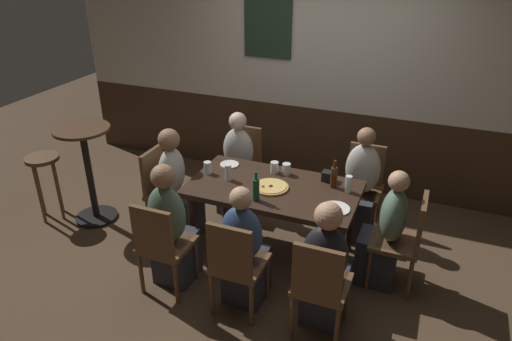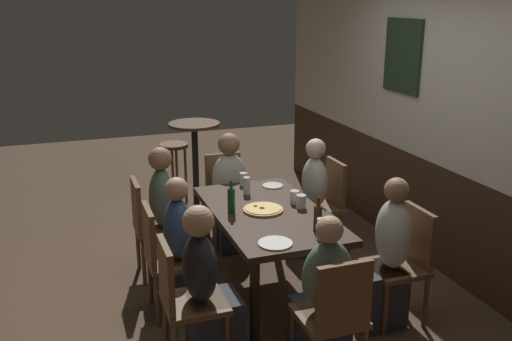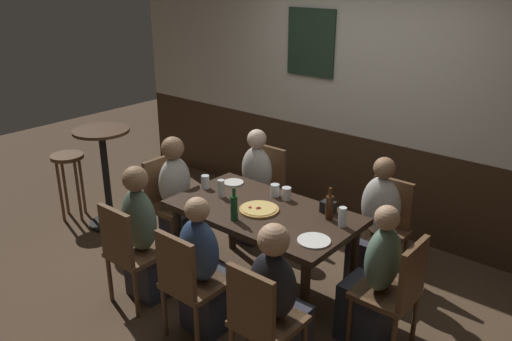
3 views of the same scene
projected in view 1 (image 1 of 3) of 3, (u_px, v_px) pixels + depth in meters
ground_plane at (272, 254)px, 4.55m from camera, size 12.00×12.00×0.00m
wall_back at (324, 78)px, 5.33m from camera, size 6.40×0.13×2.60m
dining_table at (273, 195)px, 4.25m from camera, size 1.52×0.84×0.74m
chair_right_far at (363, 183)px, 4.79m from camera, size 0.40×0.40×0.88m
chair_right_near at (320, 284)px, 3.41m from camera, size 0.40×0.40×0.88m
chair_mid_near at (236, 262)px, 3.63m from camera, size 0.40×0.40×0.88m
chair_head_west at (163, 187)px, 4.72m from camera, size 0.40×0.40×0.88m
chair_head_east at (405, 237)px, 3.93m from camera, size 0.40×0.40×0.88m
chair_left_near at (161, 243)px, 3.85m from camera, size 0.40×0.40×0.88m
chair_left_far at (243, 162)px, 5.24m from camera, size 0.40×0.40×0.88m
person_right_far at (360, 192)px, 4.67m from camera, size 0.34×0.37×1.14m
person_right_near at (325, 273)px, 3.55m from camera, size 0.34×0.37×1.11m
person_mid_near at (244, 255)px, 3.78m from camera, size 0.34×0.37×1.09m
person_head_west at (177, 191)px, 4.67m from camera, size 0.37×0.34×1.13m
person_head_east at (384, 237)px, 4.00m from camera, size 0.37×0.34×1.09m
person_left_near at (172, 233)px, 3.99m from camera, size 0.34×0.37×1.16m
person_left_far at (237, 170)px, 5.12m from camera, size 0.34×0.37×1.11m
pizza at (271, 187)px, 4.18m from camera, size 0.32×0.32×0.03m
beer_glass_half at (348, 185)px, 4.10m from camera, size 0.06×0.06×0.15m
pint_glass_stout at (274, 168)px, 4.44m from camera, size 0.08×0.08×0.11m
beer_glass_tall at (286, 170)px, 4.41m from camera, size 0.08×0.08×0.11m
pint_glass_pale at (228, 173)px, 4.30m from camera, size 0.06×0.06×0.15m
highball_clear at (208, 168)px, 4.43m from camera, size 0.07×0.07×0.12m
beer_bottle_green at (256, 189)px, 3.95m from camera, size 0.06×0.06×0.27m
beer_bottle_brown at (334, 177)px, 4.16m from camera, size 0.06×0.06×0.26m
plate_white_large at (335, 208)px, 3.86m from camera, size 0.24×0.24×0.01m
plate_white_small at (230, 164)px, 4.61m from camera, size 0.18×0.18×0.01m
condiment_caddy at (328, 176)px, 4.30m from camera, size 0.11×0.09×0.09m
side_bar_table at (88, 167)px, 4.85m from camera, size 0.56×0.56×1.05m
bar_stool at (44, 170)px, 4.90m from camera, size 0.34×0.34×0.72m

